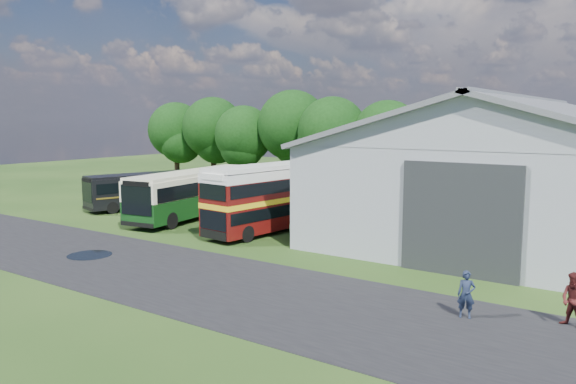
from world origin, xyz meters
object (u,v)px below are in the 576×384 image
Objects in this scene: storage_shed at (524,164)px; bus_green_single at (195,193)px; visitor_a at (466,295)px; visitor_b at (574,301)px; bus_dark_single at (150,189)px; bus_maroon_double at (272,198)px.

storage_shed is 21.51m from bus_green_single.
bus_green_single is at bearing 139.70° from visitor_a.
bus_green_single is 26.31m from visitor_b.
bus_dark_single is 5.40× the size of visitor_b.
visitor_b is (30.90, -9.32, -0.51)m from bus_dark_single.
visitor_a is (1.92, -17.09, -3.34)m from storage_shed.
bus_green_single is 23.66m from visitor_a.
storage_shed is 2.47× the size of bus_dark_single.
bus_green_single is 7.27× the size of visitor_a.
visitor_b is (25.00, -8.15, -0.81)m from bus_green_single.
visitor_b is (5.14, -16.03, -3.24)m from storage_shed.
storage_shed is at bearing 79.02° from visitor_a.
bus_dark_single reaches higher than visitor_a.
bus_dark_single is (-13.18, 2.04, -0.62)m from bus_maroon_double.
bus_green_single reaches higher than bus_dark_single.
bus_dark_single is at bearing 142.06° from visitor_a.
bus_maroon_double reaches higher than visitor_b.
bus_maroon_double is at bearing 7.73° from bus_dark_single.
storage_shed is 15.47m from bus_maroon_double.
visitor_b is (3.22, 1.06, 0.10)m from visitor_a.
bus_dark_single is 6.05× the size of visitor_a.
bus_green_single is (-19.86, -7.88, -2.43)m from storage_shed.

